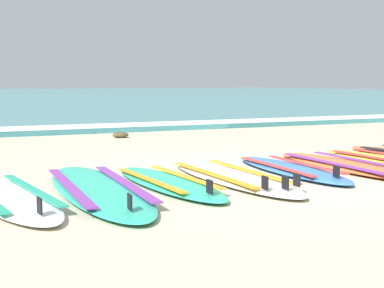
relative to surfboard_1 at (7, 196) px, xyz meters
name	(u,v)px	position (x,y,z in m)	size (l,w,h in m)	color
ground_plane	(267,174)	(2.58, 0.25, -0.04)	(80.00, 80.00, 0.00)	#C1B599
wave_foam_strip	(110,128)	(2.58, 5.79, 0.02)	(80.00, 0.97, 0.11)	white
surfboard_1	(7,196)	(0.00, 0.00, 0.00)	(0.81, 2.24, 0.18)	white
surfboard_2	(97,189)	(0.73, 0.02, 0.00)	(0.78, 2.63, 0.18)	#2DB793
surfboard_3	(168,182)	(1.39, 0.04, 0.00)	(0.59, 1.98, 0.18)	#2DB793
surfboard_4	(232,177)	(2.05, 0.06, 0.00)	(0.59, 2.28, 0.18)	white
surfboard_5	(290,169)	(2.84, 0.23, 0.00)	(0.59, 2.01, 0.18)	#3875CC
surfboard_6	(347,165)	(3.54, 0.17, 0.00)	(0.61, 2.32, 0.18)	orange
seaweed_clump_near_shoreline	(121,135)	(2.36, 4.45, 0.01)	(0.27, 0.22, 0.10)	#4C4228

